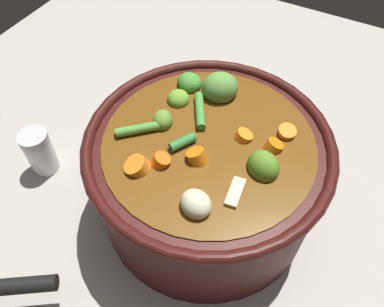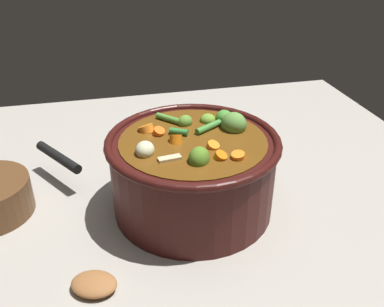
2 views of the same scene
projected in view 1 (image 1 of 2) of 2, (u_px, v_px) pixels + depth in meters
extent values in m
plane|color=#9E998E|center=(206.00, 204.00, 0.54)|extent=(1.10, 1.10, 0.00)
cylinder|color=#38110F|center=(207.00, 176.00, 0.48)|extent=(0.27, 0.27, 0.13)
torus|color=#38110F|center=(209.00, 143.00, 0.43)|extent=(0.29, 0.29, 0.01)
cylinder|color=brown|center=(207.00, 174.00, 0.48)|extent=(0.24, 0.24, 0.13)
ellipsoid|color=#538124|center=(263.00, 167.00, 0.40)|extent=(0.05, 0.05, 0.04)
ellipsoid|color=#458B33|center=(189.00, 83.00, 0.49)|extent=(0.04, 0.04, 0.03)
ellipsoid|color=olive|center=(178.00, 99.00, 0.47)|extent=(0.04, 0.04, 0.02)
ellipsoid|color=olive|center=(165.00, 118.00, 0.45)|extent=(0.03, 0.03, 0.02)
ellipsoid|color=#5B903F|center=(220.00, 88.00, 0.47)|extent=(0.06, 0.06, 0.04)
cylinder|color=orange|center=(137.00, 167.00, 0.41)|extent=(0.04, 0.04, 0.02)
cylinder|color=orange|center=(243.00, 136.00, 0.43)|extent=(0.03, 0.03, 0.02)
cylinder|color=orange|center=(273.00, 147.00, 0.42)|extent=(0.03, 0.03, 0.02)
cylinder|color=orange|center=(286.00, 133.00, 0.44)|extent=(0.03, 0.03, 0.02)
cylinder|color=orange|center=(196.00, 157.00, 0.41)|extent=(0.02, 0.03, 0.02)
cylinder|color=orange|center=(160.00, 162.00, 0.41)|extent=(0.03, 0.03, 0.02)
ellipsoid|color=beige|center=(196.00, 204.00, 0.37)|extent=(0.04, 0.04, 0.03)
cylinder|color=#448A38|center=(200.00, 111.00, 0.45)|extent=(0.05, 0.04, 0.01)
cylinder|color=#4F8F36|center=(137.00, 129.00, 0.44)|extent=(0.04, 0.04, 0.01)
cylinder|color=#317E37|center=(183.00, 142.00, 0.42)|extent=(0.03, 0.02, 0.01)
cube|color=beige|center=(235.00, 192.00, 0.39)|extent=(0.04, 0.02, 0.01)
cylinder|color=silver|center=(41.00, 155.00, 0.55)|extent=(0.04, 0.04, 0.06)
cylinder|color=#B7B7BC|center=(33.00, 138.00, 0.52)|extent=(0.04, 0.04, 0.01)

